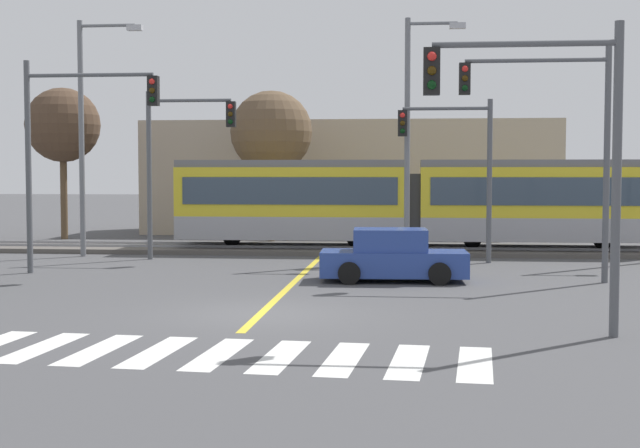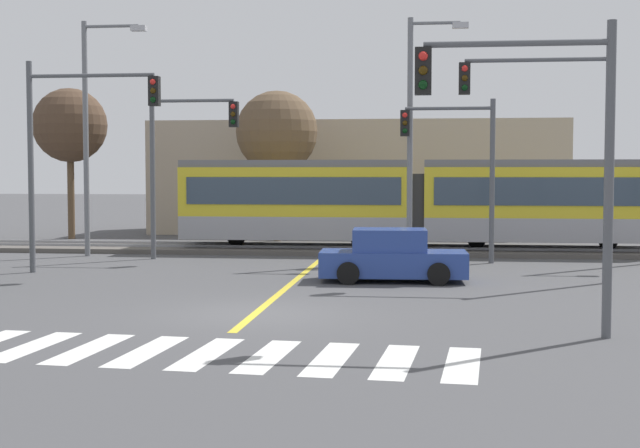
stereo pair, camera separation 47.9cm
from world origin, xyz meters
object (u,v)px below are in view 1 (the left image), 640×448
traffic_light_far_right (457,154)px  bare_tree_far_west (63,126)px  traffic_light_far_left (178,148)px  bare_tree_west (271,132)px  traffic_light_near_right (550,129)px  traffic_light_mid_left (71,133)px  street_lamp_centre (413,124)px  traffic_light_mid_right (558,126)px  light_rail_tram (414,200)px  sedan_crossing (393,257)px  street_lamp_west (87,123)px

traffic_light_far_right → bare_tree_far_west: (-17.71, 8.94, 1.52)m
traffic_light_far_left → traffic_light_far_right: 9.89m
bare_tree_west → bare_tree_far_west: bearing=178.9°
traffic_light_far_left → traffic_light_near_right: (10.91, -13.85, -0.01)m
traffic_light_mid_left → street_lamp_centre: (10.49, 5.09, 0.49)m
bare_tree_far_west → traffic_light_near_right: bearing=-50.5°
traffic_light_mid_right → traffic_light_far_right: traffic_light_mid_right is taller
traffic_light_far_right → traffic_light_near_right: 13.84m
light_rail_tram → traffic_light_far_right: 4.38m
traffic_light_far_left → bare_tree_west: 8.98m
traffic_light_far_left → bare_tree_west: size_ratio=0.88×
bare_tree_far_west → traffic_light_far_right: bearing=-26.8°
traffic_light_mid_left → sedan_crossing: bearing=-5.3°
bare_tree_west → traffic_light_near_right: bearing=-68.4°
traffic_light_far_left → street_lamp_centre: (8.34, 0.46, 0.85)m
sedan_crossing → bare_tree_west: bearing=112.1°
traffic_light_mid_left → traffic_light_far_right: bearing=20.9°
sedan_crossing → traffic_light_far_left: 10.12m
light_rail_tram → traffic_light_mid_right: traffic_light_mid_right is taller
sedan_crossing → bare_tree_far_west: size_ratio=0.60×
light_rail_tram → traffic_light_far_right: (1.47, -3.75, 1.72)m
traffic_light_far_left → bare_tree_far_west: size_ratio=0.85×
traffic_light_near_right → street_lamp_west: 20.67m
light_rail_tram → street_lamp_west: street_lamp_west is taller
sedan_crossing → traffic_light_mid_left: 10.63m
light_rail_tram → traffic_light_mid_right: size_ratio=2.75×
light_rail_tram → traffic_light_near_right: bearing=-81.9°
traffic_light_mid_right → traffic_light_far_right: (-2.56, 5.27, -0.69)m
traffic_light_far_right → street_lamp_centre: size_ratio=0.66×
traffic_light_mid_right → traffic_light_near_right: size_ratio=1.12×
traffic_light_far_right → traffic_light_mid_left: bearing=-159.1°
traffic_light_near_right → bare_tree_west: 24.26m
traffic_light_near_right → sedan_crossing: bearing=110.6°
street_lamp_west → bare_tree_far_west: street_lamp_west is taller
street_lamp_west → street_lamp_centre: bearing=-1.7°
traffic_light_far_left → street_lamp_west: 3.85m
light_rail_tram → street_lamp_centre: (-0.07, -3.25, 2.79)m
traffic_light_mid_left → traffic_light_far_right: traffic_light_mid_left is taller
traffic_light_near_right → bare_tree_west: bare_tree_west is taller
traffic_light_far_left → bare_tree_west: (2.01, 8.70, 0.94)m
street_lamp_west → traffic_light_far_left: bearing=-12.5°
sedan_crossing → bare_tree_west: size_ratio=0.63×
light_rail_tram → street_lamp_centre: bearing=-91.2°
traffic_light_mid_right → traffic_light_near_right: traffic_light_mid_right is taller
traffic_light_far_left → traffic_light_near_right: size_ratio=1.01×
bare_tree_west → traffic_light_mid_left: bearing=-107.3°
bare_tree_far_west → street_lamp_centre: bearing=-27.6°
traffic_light_far_left → traffic_light_mid_left: (-2.15, -4.63, 0.36)m
traffic_light_mid_left → street_lamp_centre: bearing=25.9°
traffic_light_mid_left → street_lamp_west: street_lamp_west is taller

